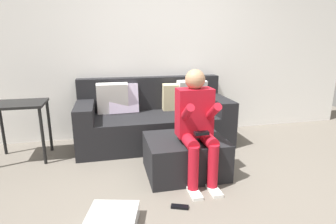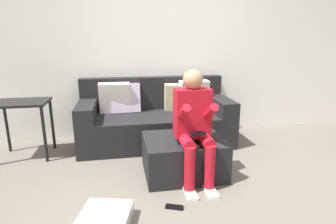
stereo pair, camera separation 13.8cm
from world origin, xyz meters
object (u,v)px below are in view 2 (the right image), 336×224
person_seated (194,121)px  side_table (22,111)px  ottoman (183,156)px  remote_near_ottoman (174,207)px  storage_bin (106,218)px  couch_sectional (156,119)px

person_seated → side_table: 2.12m
ottoman → remote_near_ottoman: size_ratio=5.43×
person_seated → storage_bin: bearing=-146.2°
ottoman → storage_bin: 1.11m
side_table → remote_near_ottoman: size_ratio=4.61×
couch_sectional → remote_near_ottoman: bearing=-92.3°
couch_sectional → side_table: (-1.66, -0.22, 0.25)m
couch_sectional → remote_near_ottoman: couch_sectional is taller
couch_sectional → storage_bin: 1.89m
person_seated → remote_near_ottoman: size_ratio=7.45×
couch_sectional → person_seated: size_ratio=1.81×
ottoman → couch_sectional: bearing=99.2°
person_seated → couch_sectional: bearing=101.0°
ottoman → person_seated: size_ratio=0.73×
couch_sectional → person_seated: (0.23, -1.17, 0.30)m
person_seated → storage_bin: (-0.87, -0.58, -0.58)m
couch_sectional → ottoman: couch_sectional is taller
ottoman → side_table: (-1.82, 0.79, 0.39)m
storage_bin → person_seated: bearing=33.8°
ottoman → side_table: size_ratio=1.18×
couch_sectional → ottoman: 1.03m
ottoman → storage_bin: (-0.80, -0.75, -0.14)m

